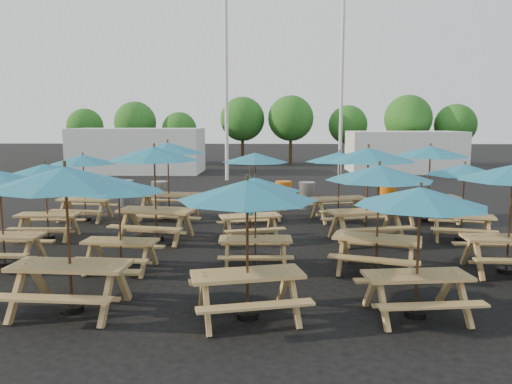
{
  "coord_description": "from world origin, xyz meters",
  "views": [
    {
      "loc": [
        0.46,
        -13.47,
        3.22
      ],
      "look_at": [
        0.0,
        1.5,
        1.1
      ],
      "focal_mm": 35.0,
      "sensor_mm": 36.0,
      "label": 1
    }
  ],
  "objects_px": {
    "picnic_unit_2": "(45,173)",
    "picnic_unit_15": "(339,160)",
    "picnic_unit_18": "(465,173)",
    "picnic_unit_4": "(66,184)",
    "waste_bin_0": "(126,193)",
    "picnic_unit_12": "(420,203)",
    "picnic_unit_13": "(379,178)",
    "waste_bin_4": "(387,195)",
    "picnic_unit_9": "(255,189)",
    "picnic_unit_5": "(119,190)",
    "picnic_unit_8": "(247,197)",
    "picnic_unit_11": "(255,161)",
    "picnic_unit_10": "(250,209)",
    "waste_bin_3": "(307,195)",
    "picnic_unit_14": "(368,159)",
    "picnic_unit_3": "(83,163)",
    "picnic_unit_19": "(430,155)",
    "picnic_unit_7": "(168,152)",
    "waste_bin_1": "(160,194)",
    "waste_bin_2": "(283,194)",
    "picnic_unit_6": "(154,158)"
  },
  "relations": [
    {
      "from": "picnic_unit_3",
      "to": "picnic_unit_19",
      "type": "height_order",
      "value": "picnic_unit_19"
    },
    {
      "from": "picnic_unit_14",
      "to": "picnic_unit_9",
      "type": "bearing_deg",
      "value": -151.98
    },
    {
      "from": "picnic_unit_3",
      "to": "waste_bin_2",
      "type": "xyz_separation_m",
      "value": [
        6.56,
        2.68,
        -1.4
      ]
    },
    {
      "from": "picnic_unit_11",
      "to": "waste_bin_0",
      "type": "relative_size",
      "value": 2.61
    },
    {
      "from": "picnic_unit_13",
      "to": "waste_bin_0",
      "type": "bearing_deg",
      "value": 150.41
    },
    {
      "from": "picnic_unit_11",
      "to": "waste_bin_2",
      "type": "distance_m",
      "value": 2.97
    },
    {
      "from": "picnic_unit_7",
      "to": "picnic_unit_8",
      "type": "height_order",
      "value": "picnic_unit_7"
    },
    {
      "from": "waste_bin_3",
      "to": "picnic_unit_14",
      "type": "bearing_deg",
      "value": -76.3
    },
    {
      "from": "picnic_unit_2",
      "to": "picnic_unit_15",
      "type": "height_order",
      "value": "picnic_unit_15"
    },
    {
      "from": "picnic_unit_13",
      "to": "picnic_unit_18",
      "type": "bearing_deg",
      "value": 62.51
    },
    {
      "from": "picnic_unit_11",
      "to": "waste_bin_4",
      "type": "relative_size",
      "value": 2.61
    },
    {
      "from": "picnic_unit_6",
      "to": "picnic_unit_13",
      "type": "distance_m",
      "value": 6.06
    },
    {
      "from": "picnic_unit_3",
      "to": "picnic_unit_14",
      "type": "distance_m",
      "value": 9.07
    },
    {
      "from": "picnic_unit_18",
      "to": "picnic_unit_2",
      "type": "bearing_deg",
      "value": -164.54
    },
    {
      "from": "picnic_unit_2",
      "to": "waste_bin_0",
      "type": "bearing_deg",
      "value": 82.52
    },
    {
      "from": "picnic_unit_14",
      "to": "waste_bin_3",
      "type": "relative_size",
      "value": 3.01
    },
    {
      "from": "picnic_unit_3",
      "to": "waste_bin_1",
      "type": "distance_m",
      "value": 3.45
    },
    {
      "from": "picnic_unit_13",
      "to": "picnic_unit_14",
      "type": "xyz_separation_m",
      "value": [
        0.3,
        2.78,
        0.19
      ]
    },
    {
      "from": "picnic_unit_9",
      "to": "picnic_unit_5",
      "type": "bearing_deg",
      "value": -177.09
    },
    {
      "from": "waste_bin_1",
      "to": "waste_bin_3",
      "type": "xyz_separation_m",
      "value": [
        5.52,
        -0.07,
        0.0
      ]
    },
    {
      "from": "picnic_unit_2",
      "to": "waste_bin_4",
      "type": "height_order",
      "value": "picnic_unit_2"
    },
    {
      "from": "picnic_unit_4",
      "to": "waste_bin_0",
      "type": "xyz_separation_m",
      "value": [
        -2.19,
        10.72,
        -1.7
      ]
    },
    {
      "from": "picnic_unit_13",
      "to": "waste_bin_4",
      "type": "relative_size",
      "value": 2.86
    },
    {
      "from": "picnic_unit_14",
      "to": "picnic_unit_19",
      "type": "relative_size",
      "value": 1.1
    },
    {
      "from": "picnic_unit_11",
      "to": "picnic_unit_13",
      "type": "bearing_deg",
      "value": -76.61
    },
    {
      "from": "picnic_unit_13",
      "to": "picnic_unit_15",
      "type": "relative_size",
      "value": 1.04
    },
    {
      "from": "picnic_unit_9",
      "to": "waste_bin_0",
      "type": "xyz_separation_m",
      "value": [
        -5.24,
        8.06,
        -1.28
      ]
    },
    {
      "from": "picnic_unit_11",
      "to": "waste_bin_0",
      "type": "xyz_separation_m",
      "value": [
        -5.06,
        2.56,
        -1.45
      ]
    },
    {
      "from": "picnic_unit_15",
      "to": "picnic_unit_19",
      "type": "distance_m",
      "value": 2.88
    },
    {
      "from": "picnic_unit_8",
      "to": "picnic_unit_4",
      "type": "bearing_deg",
      "value": 162.5
    },
    {
      "from": "picnic_unit_10",
      "to": "picnic_unit_11",
      "type": "xyz_separation_m",
      "value": [
        0.05,
        2.87,
        1.1
      ]
    },
    {
      "from": "picnic_unit_12",
      "to": "waste_bin_3",
      "type": "distance_m",
      "value": 10.51
    },
    {
      "from": "picnic_unit_3",
      "to": "picnic_unit_13",
      "type": "height_order",
      "value": "picnic_unit_13"
    },
    {
      "from": "picnic_unit_12",
      "to": "waste_bin_1",
      "type": "distance_m",
      "value": 12.43
    },
    {
      "from": "picnic_unit_19",
      "to": "picnic_unit_9",
      "type": "bearing_deg",
      "value": -143.16
    },
    {
      "from": "picnic_unit_8",
      "to": "picnic_unit_13",
      "type": "distance_m",
      "value": 3.74
    },
    {
      "from": "waste_bin_0",
      "to": "waste_bin_2",
      "type": "bearing_deg",
      "value": -1.58
    },
    {
      "from": "picnic_unit_14",
      "to": "picnic_unit_15",
      "type": "relative_size",
      "value": 1.09
    },
    {
      "from": "picnic_unit_9",
      "to": "picnic_unit_12",
      "type": "relative_size",
      "value": 0.87
    },
    {
      "from": "picnic_unit_13",
      "to": "picnic_unit_19",
      "type": "distance_m",
      "value": 6.24
    },
    {
      "from": "picnic_unit_9",
      "to": "waste_bin_4",
      "type": "bearing_deg",
      "value": 56.71
    },
    {
      "from": "picnic_unit_10",
      "to": "picnic_unit_18",
      "type": "height_order",
      "value": "picnic_unit_18"
    },
    {
      "from": "picnic_unit_2",
      "to": "picnic_unit_12",
      "type": "bearing_deg",
      "value": -33.23
    },
    {
      "from": "waste_bin_1",
      "to": "picnic_unit_3",
      "type": "bearing_deg",
      "value": -127.07
    },
    {
      "from": "picnic_unit_2",
      "to": "picnic_unit_7",
      "type": "height_order",
      "value": "picnic_unit_7"
    },
    {
      "from": "picnic_unit_6",
      "to": "picnic_unit_10",
      "type": "bearing_deg",
      "value": 13.62
    },
    {
      "from": "picnic_unit_12",
      "to": "picnic_unit_8",
      "type": "bearing_deg",
      "value": 176.12
    },
    {
      "from": "picnic_unit_4",
      "to": "picnic_unit_5",
      "type": "xyz_separation_m",
      "value": [
        0.14,
        2.38,
        -0.42
      ]
    },
    {
      "from": "picnic_unit_8",
      "to": "picnic_unit_15",
      "type": "distance_m",
      "value": 8.71
    },
    {
      "from": "picnic_unit_10",
      "to": "picnic_unit_18",
      "type": "xyz_separation_m",
      "value": [
        5.77,
        0.12,
        0.99
      ]
    }
  ]
}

